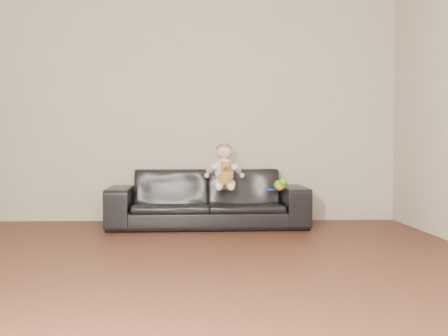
{
  "coord_description": "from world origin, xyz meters",
  "views": [
    {
      "loc": [
        0.4,
        -3.48,
        0.8
      ],
      "look_at": [
        0.58,
        2.15,
        0.61
      ],
      "focal_mm": 45.0,
      "sensor_mm": 36.0,
      "label": 1
    }
  ],
  "objects_px": {
    "sofa": "(208,198)",
    "teddy_bear": "(226,174)",
    "toy_green": "(280,185)",
    "toy_blue_disc": "(270,189)",
    "toy_rattle": "(280,187)",
    "baby": "(224,169)"
  },
  "relations": [
    {
      "from": "teddy_bear",
      "to": "toy_rattle",
      "type": "height_order",
      "value": "teddy_bear"
    },
    {
      "from": "toy_rattle",
      "to": "toy_green",
      "type": "bearing_deg",
      "value": 78.27
    },
    {
      "from": "toy_green",
      "to": "sofa",
      "type": "bearing_deg",
      "value": 164.81
    },
    {
      "from": "toy_blue_disc",
      "to": "toy_rattle",
      "type": "bearing_deg",
      "value": -51.24
    },
    {
      "from": "teddy_bear",
      "to": "toy_green",
      "type": "xyz_separation_m",
      "value": [
        0.55,
        0.06,
        -0.12
      ]
    },
    {
      "from": "baby",
      "to": "teddy_bear",
      "type": "distance_m",
      "value": 0.15
    },
    {
      "from": "toy_green",
      "to": "toy_blue_disc",
      "type": "bearing_deg",
      "value": 153.55
    },
    {
      "from": "baby",
      "to": "toy_green",
      "type": "distance_m",
      "value": 0.58
    },
    {
      "from": "sofa",
      "to": "toy_green",
      "type": "relative_size",
      "value": 13.1
    },
    {
      "from": "sofa",
      "to": "toy_blue_disc",
      "type": "bearing_deg",
      "value": -14.93
    },
    {
      "from": "sofa",
      "to": "teddy_bear",
      "type": "relative_size",
      "value": 8.5
    },
    {
      "from": "teddy_bear",
      "to": "toy_blue_disc",
      "type": "xyz_separation_m",
      "value": [
        0.45,
        0.1,
        -0.16
      ]
    },
    {
      "from": "sofa",
      "to": "toy_green",
      "type": "distance_m",
      "value": 0.76
    },
    {
      "from": "teddy_bear",
      "to": "toy_green",
      "type": "bearing_deg",
      "value": -2.2
    },
    {
      "from": "baby",
      "to": "toy_green",
      "type": "relative_size",
      "value": 3.05
    },
    {
      "from": "baby",
      "to": "toy_blue_disc",
      "type": "height_order",
      "value": "baby"
    },
    {
      "from": "sofa",
      "to": "toy_rattle",
      "type": "xyz_separation_m",
      "value": [
        0.71,
        -0.25,
        0.13
      ]
    },
    {
      "from": "toy_blue_disc",
      "to": "toy_green",
      "type": "bearing_deg",
      "value": -26.45
    },
    {
      "from": "teddy_bear",
      "to": "toy_rattle",
      "type": "xyz_separation_m",
      "value": [
        0.53,
        0.0,
        -0.13
      ]
    },
    {
      "from": "sofa",
      "to": "baby",
      "type": "relative_size",
      "value": 4.3
    },
    {
      "from": "toy_green",
      "to": "toy_blue_disc",
      "type": "distance_m",
      "value": 0.11
    },
    {
      "from": "baby",
      "to": "toy_rattle",
      "type": "distance_m",
      "value": 0.59
    }
  ]
}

